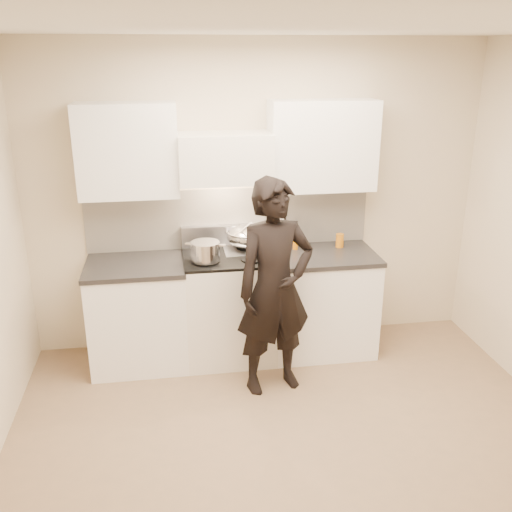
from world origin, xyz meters
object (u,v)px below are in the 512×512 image
at_px(stove, 229,306).
at_px(wok, 248,236).
at_px(counter_right, 321,301).
at_px(utensil_crock, 283,237).
at_px(person, 275,288).

relative_size(stove, wok, 2.06).
xyz_separation_m(stove, counter_right, (0.83, 0.00, -0.01)).
bearing_deg(utensil_crock, wok, -169.35).
bearing_deg(person, stove, 104.18).
height_order(stove, counter_right, stove).
height_order(counter_right, utensil_crock, utensil_crock).
xyz_separation_m(wok, utensil_crock, (0.33, 0.06, -0.04)).
relative_size(stove, person, 0.56).
distance_m(counter_right, utensil_crock, 0.67).
bearing_deg(person, utensil_crock, 60.50).
bearing_deg(counter_right, utensil_crock, 146.84).
relative_size(counter_right, utensil_crock, 2.86).
height_order(counter_right, wok, wok).
relative_size(utensil_crock, person, 0.19).
distance_m(counter_right, person, 0.87).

